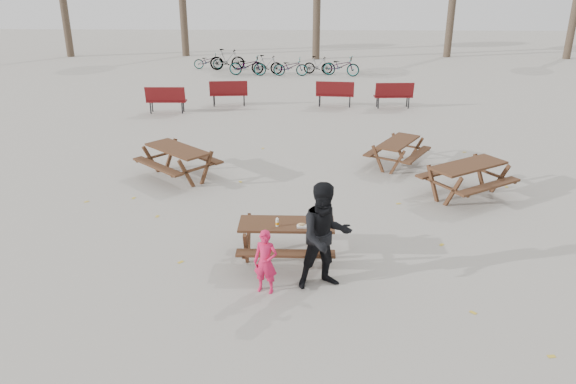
{
  "coord_description": "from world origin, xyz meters",
  "views": [
    {
      "loc": [
        0.3,
        -9.56,
        5.33
      ],
      "look_at": [
        0.0,
        1.0,
        1.0
      ],
      "focal_mm": 35.0,
      "sensor_mm": 36.0,
      "label": 1
    }
  ],
  "objects_px": {
    "soda_bottle": "(277,223)",
    "adult": "(325,236)",
    "picnic_table_north": "(178,163)",
    "picnic_table_far": "(397,153)",
    "child": "(266,262)",
    "food_tray": "(302,226)",
    "main_picnic_table": "(287,232)",
    "picnic_table_east": "(467,181)"
  },
  "relations": [
    {
      "from": "adult",
      "to": "picnic_table_north",
      "type": "relative_size",
      "value": 1.01
    },
    {
      "from": "soda_bottle",
      "to": "picnic_table_far",
      "type": "relative_size",
      "value": 0.1
    },
    {
      "from": "child",
      "to": "adult",
      "type": "relative_size",
      "value": 0.59
    },
    {
      "from": "soda_bottle",
      "to": "child",
      "type": "height_order",
      "value": "child"
    },
    {
      "from": "main_picnic_table",
      "to": "food_tray",
      "type": "bearing_deg",
      "value": -30.67
    },
    {
      "from": "soda_bottle",
      "to": "child",
      "type": "relative_size",
      "value": 0.15
    },
    {
      "from": "adult",
      "to": "picnic_table_east",
      "type": "distance_m",
      "value": 5.56
    },
    {
      "from": "main_picnic_table",
      "to": "picnic_table_east",
      "type": "height_order",
      "value": "picnic_table_east"
    },
    {
      "from": "food_tray",
      "to": "picnic_table_east",
      "type": "height_order",
      "value": "picnic_table_east"
    },
    {
      "from": "food_tray",
      "to": "picnic_table_far",
      "type": "bearing_deg",
      "value": 64.84
    },
    {
      "from": "child",
      "to": "adult",
      "type": "height_order",
      "value": "adult"
    },
    {
      "from": "picnic_table_north",
      "to": "picnic_table_far",
      "type": "xyz_separation_m",
      "value": [
        5.96,
        1.12,
        -0.05
      ]
    },
    {
      "from": "child",
      "to": "picnic_table_far",
      "type": "bearing_deg",
      "value": 78.17
    },
    {
      "from": "food_tray",
      "to": "child",
      "type": "bearing_deg",
      "value": -122.02
    },
    {
      "from": "adult",
      "to": "food_tray",
      "type": "bearing_deg",
      "value": 101.49
    },
    {
      "from": "picnic_table_east",
      "to": "adult",
      "type": "bearing_deg",
      "value": -163.51
    },
    {
      "from": "adult",
      "to": "picnic_table_north",
      "type": "height_order",
      "value": "adult"
    },
    {
      "from": "food_tray",
      "to": "picnic_table_north",
      "type": "relative_size",
      "value": 0.09
    },
    {
      "from": "picnic_table_east",
      "to": "main_picnic_table",
      "type": "bearing_deg",
      "value": -175.62
    },
    {
      "from": "soda_bottle",
      "to": "picnic_table_east",
      "type": "relative_size",
      "value": 0.09
    },
    {
      "from": "food_tray",
      "to": "picnic_table_north",
      "type": "height_order",
      "value": "picnic_table_north"
    },
    {
      "from": "main_picnic_table",
      "to": "adult",
      "type": "height_order",
      "value": "adult"
    },
    {
      "from": "food_tray",
      "to": "child",
      "type": "height_order",
      "value": "child"
    },
    {
      "from": "main_picnic_table",
      "to": "adult",
      "type": "bearing_deg",
      "value": -53.21
    },
    {
      "from": "adult",
      "to": "picnic_table_north",
      "type": "xyz_separation_m",
      "value": [
        -3.7,
        5.31,
        -0.56
      ]
    },
    {
      "from": "soda_bottle",
      "to": "child",
      "type": "bearing_deg",
      "value": -98.76
    },
    {
      "from": "picnic_table_east",
      "to": "picnic_table_far",
      "type": "distance_m",
      "value": 2.6
    },
    {
      "from": "soda_bottle",
      "to": "adult",
      "type": "relative_size",
      "value": 0.09
    },
    {
      "from": "food_tray",
      "to": "picnic_table_north",
      "type": "distance_m",
      "value": 5.63
    },
    {
      "from": "soda_bottle",
      "to": "picnic_table_north",
      "type": "relative_size",
      "value": 0.09
    },
    {
      "from": "adult",
      "to": "child",
      "type": "bearing_deg",
      "value": 175.25
    },
    {
      "from": "main_picnic_table",
      "to": "picnic_table_north",
      "type": "bearing_deg",
      "value": 124.47
    },
    {
      "from": "main_picnic_table",
      "to": "picnic_table_far",
      "type": "relative_size",
      "value": 1.06
    },
    {
      "from": "food_tray",
      "to": "picnic_table_far",
      "type": "relative_size",
      "value": 0.11
    },
    {
      "from": "child",
      "to": "adult",
      "type": "distance_m",
      "value": 1.11
    },
    {
      "from": "main_picnic_table",
      "to": "child",
      "type": "height_order",
      "value": "child"
    },
    {
      "from": "adult",
      "to": "picnic_table_east",
      "type": "height_order",
      "value": "adult"
    },
    {
      "from": "child",
      "to": "soda_bottle",
      "type": "bearing_deg",
      "value": 95.64
    },
    {
      "from": "soda_bottle",
      "to": "main_picnic_table",
      "type": "bearing_deg",
      "value": 39.35
    },
    {
      "from": "soda_bottle",
      "to": "adult",
      "type": "bearing_deg",
      "value": -42.54
    },
    {
      "from": "main_picnic_table",
      "to": "picnic_table_north",
      "type": "distance_m",
      "value": 5.32
    },
    {
      "from": "adult",
      "to": "picnic_table_north",
      "type": "bearing_deg",
      "value": 108.12
    }
  ]
}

